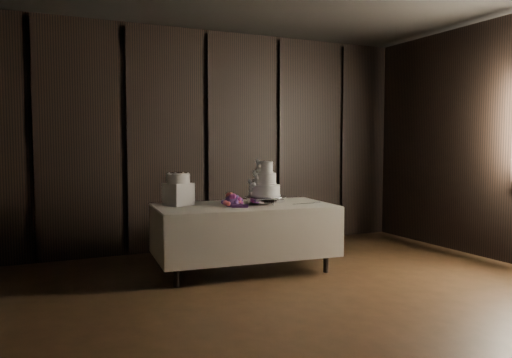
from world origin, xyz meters
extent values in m
cube|color=black|center=(0.00, 0.00, -0.02)|extent=(6.04, 7.04, 0.04)
cube|color=black|center=(0.00, 3.52, 1.50)|extent=(6.04, 0.04, 3.04)
cube|color=beige|center=(-0.08, 2.11, 0.76)|extent=(2.06, 1.19, 0.01)
cube|color=white|center=(-0.08, 2.11, 0.35)|extent=(1.89, 1.06, 0.71)
cylinder|color=silver|center=(0.18, 2.09, 0.81)|extent=(0.57, 0.57, 0.09)
cylinder|color=white|center=(0.18, 2.09, 0.92)|extent=(0.33, 0.33, 0.13)
cylinder|color=white|center=(0.18, 2.09, 1.05)|extent=(0.24, 0.24, 0.13)
cylinder|color=white|center=(0.18, 2.09, 1.18)|extent=(0.17, 0.17, 0.13)
cube|color=white|center=(-0.76, 2.39, 0.89)|extent=(0.34, 0.34, 0.25)
cylinder|color=white|center=(-0.76, 2.39, 1.06)|extent=(0.29, 0.29, 0.10)
cube|color=silver|center=(0.57, 1.88, 0.77)|extent=(0.37, 0.04, 0.01)
camera|label=1|loc=(-2.29, -3.05, 1.45)|focal=35.00mm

